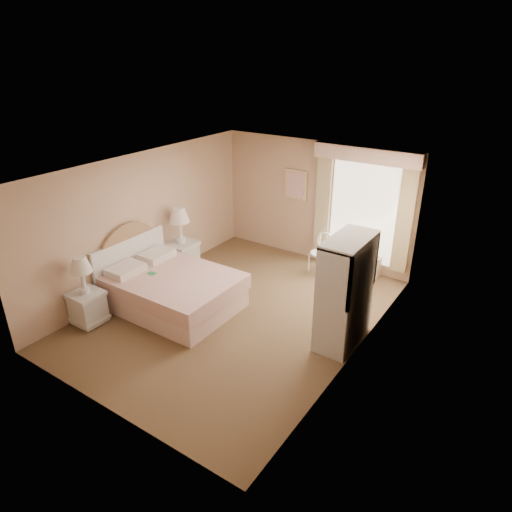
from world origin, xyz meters
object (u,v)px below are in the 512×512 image
Objects in this scene: bed at (170,288)px; nightstand_near at (86,299)px; cafe_chair at (322,250)px; nightstand_far at (182,249)px; round_table at (359,257)px; armoire at (345,300)px.

bed is 1.80× the size of nightstand_near.
cafe_chair is (2.31, 3.85, 0.03)m from nightstand_near.
bed is 2.57× the size of cafe_chair.
nightstand_far is at bearing -131.67° from cafe_chair.
nightstand_far is 2.02× the size of round_table.
cafe_chair is at bearing 59.43° from bed.
nightstand_far is 1.63× the size of cafe_chair.
round_table is 0.73m from cafe_chair.
nightstand_far is at bearing 122.96° from bed.
bed is 3.19× the size of round_table.
nightstand_far is 3.68m from armoire.
bed reaches higher than cafe_chair.
round_table is 0.81× the size of cafe_chair.
armoire is at bearing -6.29° from nightstand_far.
nightstand_near is 5.02m from round_table.
round_table is (3.02, 4.00, -0.00)m from nightstand_near.
nightstand_near is 2.27m from nightstand_far.
bed is at bearing -106.65° from cafe_chair.
round_table is at bearing 106.37° from armoire.
nightstand_near reaches higher than cafe_chair.
nightstand_far is 3.49m from round_table.
bed is at bearing -166.44° from armoire.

